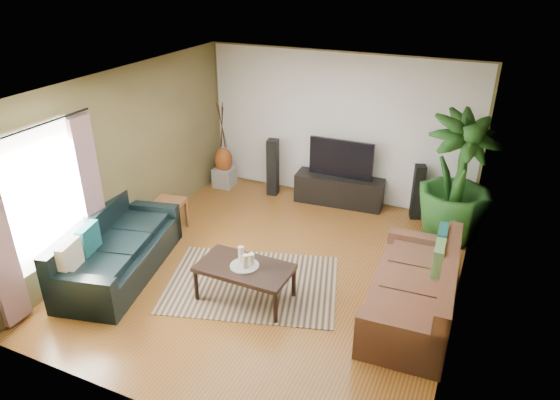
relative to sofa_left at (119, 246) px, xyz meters
The scene contains 27 objects.
floor 2.24m from the sofa_left, 25.15° to the left, with size 5.50×5.50×0.00m, color brown.
ceiling 3.17m from the sofa_left, 25.15° to the left, with size 5.50×5.50×0.00m, color white.
wall_back 4.29m from the sofa_left, 61.60° to the left, with size 5.00×5.00×0.00m, color brown.
wall_front 2.85m from the sofa_left, 42.32° to the right, with size 5.00×5.00×0.00m, color brown.
wall_left 1.41m from the sofa_left, 118.48° to the left, with size 5.50×5.50×0.00m, color brown.
wall_right 4.68m from the sofa_left, 11.76° to the left, with size 5.50×5.50×0.00m, color brown.
backwall_panel 4.28m from the sofa_left, 61.54° to the left, with size 4.90×4.90×0.00m, color white.
window_pane 1.28m from the sofa_left, 126.27° to the right, with size 1.80×1.80×0.00m, color white.
curtain_far 0.85m from the sofa_left, 168.93° to the left, with size 0.08×0.35×2.20m, color gray.
curtain_rod 2.04m from the sofa_left, 123.36° to the right, with size 0.03×0.03×1.90m, color black.
sofa_left is the anchor object (origin of this frame).
sofa_right 4.05m from the sofa_left, 10.95° to the left, with size 2.17×0.97×0.85m, color brown.
area_rug 1.96m from the sofa_left, 14.88° to the left, with size 2.34×1.66×0.01m, color tan.
coffee_table 1.93m from the sofa_left, ahead, with size 1.23×0.67×0.50m, color black.
candle_tray 1.93m from the sofa_left, ahead, with size 0.38×0.38×0.02m, color #9A9994.
candle_tall 1.88m from the sofa_left, ahead, with size 0.08×0.08×0.25m, color beige.
candle_mid 1.97m from the sofa_left, ahead, with size 0.08×0.08×0.19m, color beige.
candle_short 2.01m from the sofa_left, ahead, with size 0.08×0.08×0.16m, color white.
tv_stand 4.06m from the sofa_left, 57.87° to the left, with size 1.60×0.48×0.53m, color black.
television 4.08m from the sofa_left, 57.87° to the left, with size 1.17×0.06×0.69m, color black.
speaker_left 3.42m from the sofa_left, 75.22° to the left, with size 0.20×0.22×1.09m, color black.
speaker_right 4.94m from the sofa_left, 44.04° to the left, with size 0.18×0.20×0.98m, color black.
potted_plant 5.16m from the sofa_left, 35.41° to the left, with size 1.16×1.16×2.06m, color #1B4717.
plant_pot 5.13m from the sofa_left, 35.41° to the left, with size 0.38×0.38×0.30m, color black.
pedestal 3.25m from the sofa_left, 92.77° to the left, with size 0.38×0.38×0.38m, color #979694.
vase 3.25m from the sofa_left, 92.77° to the left, with size 0.35×0.35×0.49m, color brown.
side_table 1.35m from the sofa_left, 94.64° to the left, with size 0.49×0.49×0.52m, color brown.
Camera 1 is at (2.57, -5.53, 4.12)m, focal length 32.00 mm.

